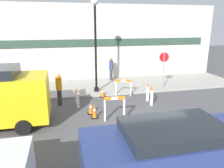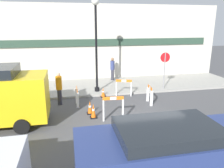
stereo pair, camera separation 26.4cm
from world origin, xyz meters
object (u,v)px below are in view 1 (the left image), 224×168
at_px(person_worker, 59,88).
at_px(parked_car_1, 172,152).
at_px(streetlamp_post, 95,33).
at_px(person_pedestrian, 111,68).
at_px(stop_sign, 164,65).

relative_size(person_worker, parked_car_1, 0.38).
bearing_deg(streetlamp_post, person_pedestrian, 59.32).
xyz_separation_m(streetlamp_post, stop_sign, (4.22, -0.34, -1.93)).
height_order(stop_sign, parked_car_1, stop_sign).
relative_size(person_pedestrian, parked_car_1, 0.36).
bearing_deg(parked_car_1, stop_sign, 65.73).
bearing_deg(parked_car_1, person_worker, 112.64).
relative_size(streetlamp_post, person_worker, 3.14).
distance_m(stop_sign, person_worker, 6.57).
bearing_deg(stop_sign, streetlamp_post, 2.76).
height_order(person_pedestrian, parked_car_1, person_pedestrian).
xyz_separation_m(person_worker, parked_car_1, (2.81, -6.73, 0.05)).
height_order(streetlamp_post, person_pedestrian, streetlamp_post).
height_order(person_worker, parked_car_1, parked_car_1).
distance_m(streetlamp_post, person_pedestrian, 3.90).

